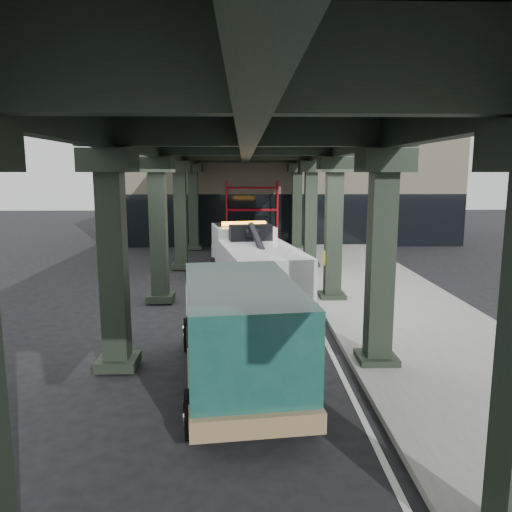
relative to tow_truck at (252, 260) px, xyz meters
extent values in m
plane|color=black|center=(0.18, -3.00, -1.32)|extent=(90.00, 90.00, 0.00)
cube|color=gray|center=(4.68, -1.00, -1.24)|extent=(5.00, 40.00, 0.15)
cube|color=silver|center=(1.88, -1.00, -1.31)|extent=(0.12, 38.00, 0.01)
cube|color=black|center=(2.78, -7.00, 1.18)|extent=(0.55, 0.55, 5.00)
cube|color=black|center=(2.78, -7.00, 3.43)|extent=(1.10, 1.10, 0.50)
cube|color=black|center=(2.78, -7.00, -1.14)|extent=(0.90, 0.90, 0.24)
cube|color=black|center=(2.78, -1.00, 1.18)|extent=(0.55, 0.55, 5.00)
cube|color=black|center=(2.78, -1.00, 3.43)|extent=(1.10, 1.10, 0.50)
cube|color=black|center=(2.78, -1.00, -1.14)|extent=(0.90, 0.90, 0.24)
cube|color=black|center=(2.78, 5.00, 1.18)|extent=(0.55, 0.55, 5.00)
cube|color=black|center=(2.78, 5.00, 3.43)|extent=(1.10, 1.10, 0.50)
cube|color=black|center=(2.78, 5.00, -1.14)|extent=(0.90, 0.90, 0.24)
cube|color=black|center=(2.78, 11.00, 1.18)|extent=(0.55, 0.55, 5.00)
cube|color=black|center=(2.78, 11.00, 3.43)|extent=(1.10, 1.10, 0.50)
cube|color=black|center=(2.78, 11.00, -1.14)|extent=(0.90, 0.90, 0.24)
cube|color=black|center=(-3.22, -7.00, 1.18)|extent=(0.55, 0.55, 5.00)
cube|color=black|center=(-3.22, -7.00, 3.43)|extent=(1.10, 1.10, 0.50)
cube|color=black|center=(-3.22, -7.00, -1.14)|extent=(0.90, 0.90, 0.24)
cube|color=black|center=(-3.22, -1.00, 1.18)|extent=(0.55, 0.55, 5.00)
cube|color=black|center=(-3.22, -1.00, 3.43)|extent=(1.10, 1.10, 0.50)
cube|color=black|center=(-3.22, -1.00, -1.14)|extent=(0.90, 0.90, 0.24)
cube|color=black|center=(-3.22, 5.00, 1.18)|extent=(0.55, 0.55, 5.00)
cube|color=black|center=(-3.22, 5.00, 3.43)|extent=(1.10, 1.10, 0.50)
cube|color=black|center=(-3.22, 5.00, -1.14)|extent=(0.90, 0.90, 0.24)
cube|color=black|center=(-3.22, 11.00, 1.18)|extent=(0.55, 0.55, 5.00)
cube|color=black|center=(-3.22, 11.00, 3.43)|extent=(1.10, 1.10, 0.50)
cube|color=black|center=(-3.22, 11.00, -1.14)|extent=(0.90, 0.90, 0.24)
cube|color=black|center=(2.78, -1.00, 4.23)|extent=(0.35, 32.00, 1.10)
cube|color=black|center=(-3.22, -1.00, 4.23)|extent=(0.35, 32.00, 1.10)
cube|color=black|center=(-0.22, -1.00, 4.23)|extent=(0.35, 32.00, 1.10)
cube|color=black|center=(-0.22, -1.00, 4.93)|extent=(7.40, 32.00, 0.30)
cube|color=#C6B793|center=(2.18, 17.00, 2.68)|extent=(22.00, 10.00, 8.00)
cylinder|color=red|center=(-1.32, 11.90, 0.68)|extent=(0.08, 0.08, 4.00)
cylinder|color=red|center=(-1.32, 11.10, 0.68)|extent=(0.08, 0.08, 4.00)
cylinder|color=red|center=(1.68, 11.90, 0.68)|extent=(0.08, 0.08, 4.00)
cylinder|color=red|center=(1.68, 11.10, 0.68)|extent=(0.08, 0.08, 4.00)
cylinder|color=red|center=(0.18, 11.90, -0.32)|extent=(3.00, 0.08, 0.08)
cylinder|color=red|center=(0.18, 11.90, 0.98)|extent=(3.00, 0.08, 0.08)
cylinder|color=red|center=(0.18, 11.90, 2.28)|extent=(3.00, 0.08, 0.08)
cube|color=black|center=(0.09, -0.50, -0.63)|extent=(2.20, 7.37, 0.24)
cube|color=silver|center=(-0.34, 1.95, 0.19)|extent=(2.65, 2.69, 1.75)
cube|color=silver|center=(-0.51, 2.96, -0.29)|extent=(2.37, 1.06, 0.88)
cube|color=black|center=(-0.38, 2.19, 0.68)|extent=(2.33, 1.61, 0.83)
cube|color=silver|center=(0.28, -1.60, 0.00)|extent=(3.13, 5.20, 1.36)
cube|color=orange|center=(-0.30, 1.76, 1.17)|extent=(1.78, 0.57, 0.16)
cube|color=black|center=(-0.05, 0.32, 0.97)|extent=(1.64, 0.84, 0.58)
cylinder|color=black|center=(0.24, -1.41, 0.73)|extent=(0.81, 3.40, 1.31)
cube|color=black|center=(0.70, -4.05, -0.98)|extent=(0.52, 1.39, 0.18)
cube|color=black|center=(0.81, -4.73, -1.02)|extent=(1.58, 0.50, 0.18)
cylinder|color=black|center=(-1.44, 2.06, -0.78)|extent=(0.52, 1.11, 1.07)
cylinder|color=silver|center=(-1.44, 2.06, -0.78)|extent=(0.47, 0.65, 0.59)
cylinder|color=black|center=(0.67, 2.42, -0.78)|extent=(0.52, 1.11, 1.07)
cylinder|color=silver|center=(0.67, 2.42, -0.78)|extent=(0.47, 0.65, 0.59)
cylinder|color=black|center=(-0.90, -1.11, -0.78)|extent=(0.52, 1.11, 1.07)
cylinder|color=silver|center=(-0.90, -1.11, -0.78)|extent=(0.47, 0.65, 0.59)
cylinder|color=black|center=(1.22, -0.75, -0.78)|extent=(0.52, 1.11, 1.07)
cylinder|color=silver|center=(1.22, -0.75, -0.78)|extent=(0.47, 0.65, 0.59)
cylinder|color=black|center=(-0.68, -2.36, -0.78)|extent=(0.52, 1.11, 1.07)
cylinder|color=silver|center=(-0.68, -2.36, -0.78)|extent=(0.47, 0.65, 0.59)
cylinder|color=black|center=(1.43, -2.00, -0.78)|extent=(0.52, 1.11, 1.07)
cylinder|color=silver|center=(1.43, -2.00, -0.78)|extent=(0.47, 0.65, 0.59)
cube|color=#13443D|center=(-0.70, -5.63, -0.35)|extent=(2.20, 1.36, 0.91)
cube|color=#13443D|center=(-0.37, -8.40, 0.05)|extent=(2.66, 4.79, 1.98)
cube|color=#93744B|center=(-0.41, -8.00, -0.76)|extent=(2.83, 5.90, 0.36)
cube|color=black|center=(-0.65, -6.04, 0.46)|extent=(2.02, 0.67, 0.85)
cube|color=black|center=(-0.40, -8.10, 0.56)|extent=(2.58, 3.88, 0.56)
cube|color=silver|center=(-0.76, -5.10, -0.76)|extent=(2.03, 0.36, 0.30)
cylinder|color=black|center=(-1.70, -5.80, -0.89)|extent=(0.38, 0.88, 0.85)
cylinder|color=silver|center=(-1.70, -5.80, -0.89)|extent=(0.38, 0.50, 0.47)
cylinder|color=black|center=(0.31, -5.56, -0.89)|extent=(0.38, 0.88, 0.85)
cylinder|color=silver|center=(0.31, -5.56, -0.89)|extent=(0.38, 0.50, 0.47)
cylinder|color=black|center=(-1.19, -10.03, -0.89)|extent=(0.38, 0.88, 0.85)
cylinder|color=silver|center=(-1.19, -10.03, -0.89)|extent=(0.38, 0.50, 0.47)
cylinder|color=black|center=(0.82, -9.79, -0.89)|extent=(0.38, 0.88, 0.85)
cylinder|color=silver|center=(0.82, -9.79, -0.89)|extent=(0.38, 0.50, 0.47)
camera|label=1|loc=(-0.30, -18.01, 3.18)|focal=35.00mm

